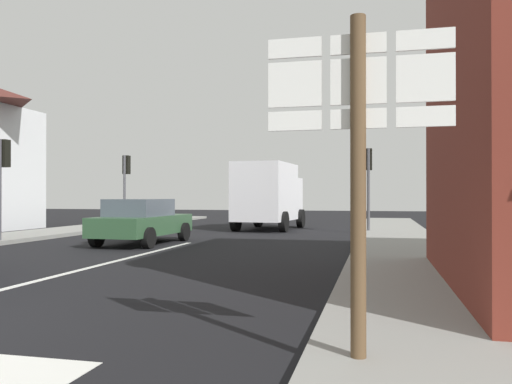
{
  "coord_description": "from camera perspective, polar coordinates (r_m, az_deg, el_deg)",
  "views": [
    {
      "loc": [
        6.14,
        -4.34,
        1.59
      ],
      "look_at": [
        2.12,
        12.75,
        1.7
      ],
      "focal_mm": 36.42,
      "sensor_mm": 36.0,
      "label": 1
    }
  ],
  "objects": [
    {
      "name": "traffic_light_near_left",
      "position": [
        18.83,
        -26.05,
        2.52
      ],
      "size": [
        0.3,
        0.49,
        3.41
      ],
      "color": "#47474C",
      "rests_on": "ground"
    },
    {
      "name": "sedan_far",
      "position": [
        17.36,
        -12.41,
        -3.1
      ],
      "size": [
        2.08,
        4.25,
        1.47
      ],
      "color": "#2D5133",
      "rests_on": "ground"
    },
    {
      "name": "lane_centre_stripe",
      "position": [
        12.13,
        -17.49,
        -7.85
      ],
      "size": [
        0.16,
        12.0,
        0.01
      ],
      "primitive_type": "cube",
      "color": "silver",
      "rests_on": "ground"
    },
    {
      "name": "delivery_truck",
      "position": [
        24.11,
        1.4,
        -0.23
      ],
      "size": [
        2.79,
        5.14,
        3.05
      ],
      "color": "silver",
      "rests_on": "ground"
    },
    {
      "name": "traffic_light_far_left",
      "position": [
        25.96,
        -14.1,
        1.9
      ],
      "size": [
        0.3,
        0.49,
        3.53
      ],
      "color": "#47474C",
      "rests_on": "ground"
    },
    {
      "name": "ground_plane",
      "position": [
        15.68,
        -9.96,
        -6.18
      ],
      "size": [
        80.0,
        80.0,
        0.0
      ],
      "primitive_type": "plane",
      "color": "black"
    },
    {
      "name": "traffic_light_far_right",
      "position": [
        22.15,
        12.25,
        2.32
      ],
      "size": [
        0.3,
        0.49,
        3.55
      ],
      "color": "#47474C",
      "rests_on": "ground"
    },
    {
      "name": "sidewalk_right",
      "position": [
        12.45,
        16.34,
        -7.36
      ],
      "size": [
        2.69,
        44.0,
        0.14
      ],
      "primitive_type": "cube",
      "color": "gray",
      "rests_on": "ground"
    },
    {
      "name": "route_sign_post",
      "position": [
        4.77,
        11.16,
        4.65
      ],
      "size": [
        1.66,
        0.14,
        3.2
      ],
      "color": "brown",
      "rests_on": "ground"
    }
  ]
}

